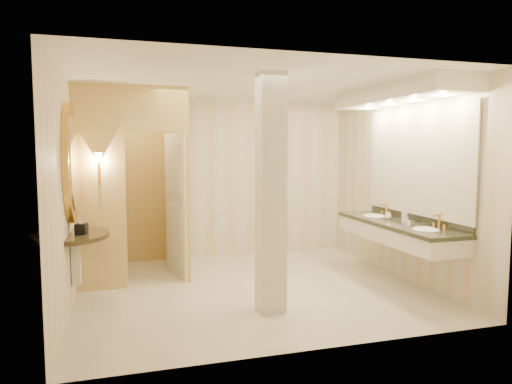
% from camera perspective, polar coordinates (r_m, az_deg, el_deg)
% --- Properties ---
extents(floor, '(4.50, 4.50, 0.00)m').
position_cam_1_polar(floor, '(6.27, -0.50, -11.90)').
color(floor, beige).
rests_on(floor, ground).
extents(ceiling, '(4.50, 4.50, 0.00)m').
position_cam_1_polar(ceiling, '(6.05, -0.52, 13.35)').
color(ceiling, white).
rests_on(ceiling, wall_back).
extents(wall_back, '(4.50, 0.02, 2.70)m').
position_cam_1_polar(wall_back, '(7.95, -4.41, 1.64)').
color(wall_back, beige).
rests_on(wall_back, floor).
extents(wall_front, '(4.50, 0.02, 2.70)m').
position_cam_1_polar(wall_front, '(4.13, 7.01, -1.72)').
color(wall_front, beige).
rests_on(wall_front, floor).
extents(wall_left, '(0.02, 4.00, 2.70)m').
position_cam_1_polar(wall_left, '(5.82, -22.36, -0.05)').
color(wall_left, beige).
rests_on(wall_left, floor).
extents(wall_right, '(0.02, 4.00, 2.70)m').
position_cam_1_polar(wall_right, '(6.96, 17.63, 0.90)').
color(wall_right, beige).
rests_on(wall_right, floor).
extents(toilet_closet, '(1.50, 1.55, 2.70)m').
position_cam_1_polar(toilet_closet, '(6.77, -11.90, 1.22)').
color(toilet_closet, '#E8D979').
rests_on(toilet_closet, floor).
extents(wall_sconce, '(0.14, 0.14, 0.42)m').
position_cam_1_polar(wall_sconce, '(6.20, -19.07, 3.89)').
color(wall_sconce, gold).
rests_on(wall_sconce, toilet_closet).
extents(vanity, '(0.75, 2.42, 2.09)m').
position_cam_1_polar(vanity, '(6.46, 17.67, 3.05)').
color(vanity, beige).
rests_on(vanity, floor).
extents(console_shelf, '(1.08, 1.08, 1.99)m').
position_cam_1_polar(console_shelf, '(5.74, -22.07, -0.12)').
color(console_shelf, black).
rests_on(console_shelf, floor).
extents(pillar, '(0.29, 0.29, 2.70)m').
position_cam_1_polar(pillar, '(5.14, 1.86, -0.31)').
color(pillar, beige).
rests_on(pillar, floor).
extents(tissue_box, '(0.15, 0.15, 0.13)m').
position_cam_1_polar(tissue_box, '(5.69, -20.99, -4.32)').
color(tissue_box, black).
rests_on(tissue_box, console_shelf).
extents(toilet, '(0.47, 0.70, 0.66)m').
position_cam_1_polar(toilet, '(7.18, -17.58, -7.21)').
color(toilet, white).
rests_on(toilet, floor).
extents(soap_bottle_a, '(0.06, 0.07, 0.12)m').
position_cam_1_polar(soap_bottle_a, '(6.15, 18.40, -3.56)').
color(soap_bottle_a, beige).
rests_on(soap_bottle_a, vanity).
extents(soap_bottle_b, '(0.10, 0.10, 0.12)m').
position_cam_1_polar(soap_bottle_b, '(6.70, 16.16, -2.79)').
color(soap_bottle_b, silver).
rests_on(soap_bottle_b, vanity).
extents(soap_bottle_c, '(0.08, 0.09, 0.21)m').
position_cam_1_polar(soap_bottle_c, '(6.36, 18.07, -2.85)').
color(soap_bottle_c, '#C6B28C').
rests_on(soap_bottle_c, vanity).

